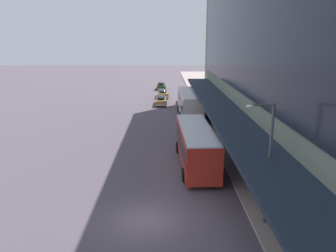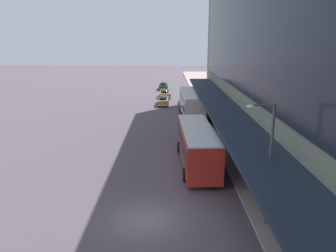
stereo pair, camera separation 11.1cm
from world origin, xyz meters
TOP-DOWN VIEW (x-y plane):
  - ground at (0.00, 0.00)m, footprint 240.00×240.00m
  - sidewalk_kerb at (11.00, 0.00)m, footprint 10.00×180.00m
  - transit_bus_kerbside_front at (3.66, 8.46)m, footprint 3.00×9.86m
  - transit_bus_kerbside_rear at (4.40, 25.62)m, footprint 2.95×10.85m
  - sedan_far_back at (4.22, 36.02)m, footprint 2.01×4.79m
  - sedan_trailing_near at (0.51, 34.58)m, footprint 1.79×4.85m
  - sedan_lead_mid at (0.75, 41.60)m, footprint 1.98×4.80m
  - sedan_second_mid at (0.32, 51.57)m, footprint 1.87×4.50m
  - pedestrian_at_kerb at (7.63, 9.19)m, footprint 0.56×0.40m
  - street_lamp at (6.52, -0.52)m, footprint 1.50×0.28m

SIDE VIEW (x-z plane):
  - ground at x=0.00m, z-range 0.00..0.00m
  - sidewalk_kerb at x=11.00m, z-range 0.00..0.15m
  - sedan_far_back at x=4.22m, z-range -0.01..1.50m
  - sedan_lead_mid at x=0.75m, z-range -0.01..1.52m
  - sedan_trailing_near at x=0.51m, z-range -0.02..1.57m
  - sedan_second_mid at x=0.32m, z-range -0.01..1.58m
  - pedestrian_at_kerb at x=7.63m, z-range 0.25..2.11m
  - transit_bus_kerbside_front at x=3.66m, z-range 0.24..3.45m
  - transit_bus_kerbside_rear at x=4.40m, z-range 0.24..3.68m
  - street_lamp at x=6.52m, z-range 0.71..7.50m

